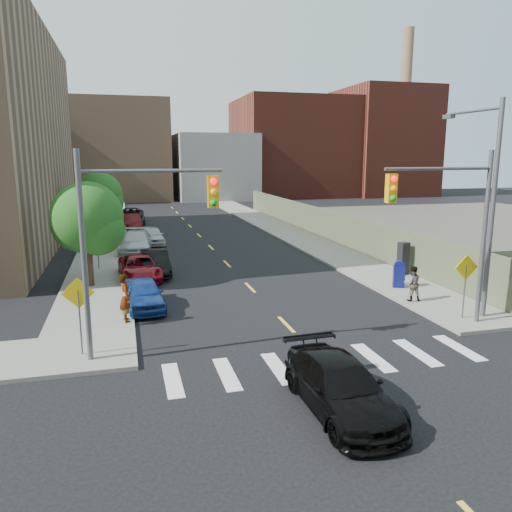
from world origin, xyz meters
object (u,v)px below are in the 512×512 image
parked_car_black (155,263)px  parked_car_white (152,236)px  parked_car_silver (136,242)px  pedestrian_west (126,298)px  mailbox (399,274)px  payphone (403,258)px  parked_car_blue (144,294)px  pedestrian_east (412,284)px  black_sedan (341,386)px  parked_car_red (140,268)px  parked_car_grey (131,216)px  parked_car_maroon (132,222)px

parked_car_black → parked_car_white: parked_car_black is taller
parked_car_silver → pedestrian_west: (-0.80, -15.64, 0.38)m
mailbox → payphone: 2.96m
parked_car_blue → mailbox: 12.75m
pedestrian_west → pedestrian_east: pedestrian_west is taller
black_sedan → payphone: payphone is taller
parked_car_white → black_sedan: (3.40, -27.42, -0.00)m
parked_car_red → black_sedan: size_ratio=0.99×
parked_car_grey → mailbox: (12.75, -29.54, 0.04)m
parked_car_blue → payphone: payphone is taller
mailbox → pedestrian_east: pedestrian_east is taller
parked_car_black → parked_car_maroon: 18.96m
pedestrian_west → parked_car_blue: bearing=-31.1°
parked_car_blue → parked_car_black: (0.89, 6.50, 0.03)m
parked_car_red → mailbox: size_ratio=3.44×
payphone → parked_car_maroon: bearing=110.0°
parked_car_black → parked_car_red: 1.28m
parked_car_silver → black_sedan: bearing=-73.2°
parked_car_black → payphone: size_ratio=2.33×
parked_car_red → payphone: bearing=-15.4°
pedestrian_west → payphone: bearing=-83.9°
parked_car_red → parked_car_white: (1.30, 11.07, 0.04)m
parked_car_silver → mailbox: 18.71m
parked_car_blue → parked_car_grey: size_ratio=0.71×
parked_car_maroon → parked_car_black: bearing=-93.2°
parked_car_black → payphone: (13.53, -4.20, 0.36)m
parked_car_black → black_sedan: (3.81, -17.26, -0.01)m
payphone → pedestrian_east: (-2.38, -4.76, -0.11)m
parked_car_blue → parked_car_grey: bearing=86.0°
parked_car_silver → parked_car_maroon: 11.86m
parked_car_red → parked_car_black: bearing=43.1°
parked_car_black → pedestrian_west: 8.74m
parked_car_silver → parked_car_black: bearing=-77.0°
parked_car_blue → parked_car_silver: parked_car_silver is taller
parked_car_red → payphone: payphone is taller
black_sedan → pedestrian_east: 11.09m
parked_car_white → parked_car_grey: 12.83m
parked_car_blue → parked_car_white: size_ratio=0.97×
parked_car_white → pedestrian_west: size_ratio=2.07×
parked_car_white → pedestrian_west: (-2.10, -18.72, 0.44)m
mailbox → payphone: size_ratio=0.74×
parked_car_maroon → mailbox: 28.56m
parked_car_blue → parked_car_grey: (0.00, 29.42, 0.10)m
parked_car_white → parked_car_grey: bearing=91.5°
parked_car_black → mailbox: (11.85, -6.62, 0.11)m
parked_car_grey → mailbox: size_ratio=4.09×
parked_car_maroon → payphone: bearing=-64.0°
parked_car_white → pedestrian_east: 21.93m
parked_car_blue → parked_car_red: 5.59m
pedestrian_east → parked_car_maroon: bearing=-53.2°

